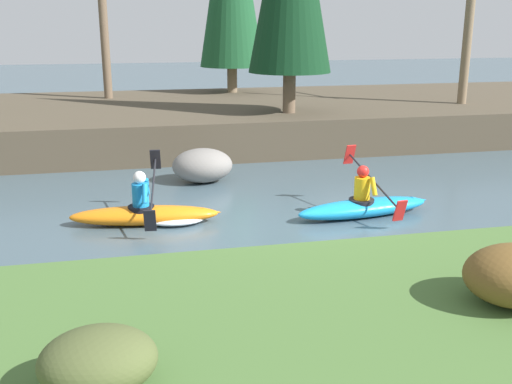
# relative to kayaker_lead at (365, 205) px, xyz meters

# --- Properties ---
(ground_plane) EXTENTS (90.00, 90.00, 0.00)m
(ground_plane) POSITION_rel_kayaker_lead_xyz_m (-1.90, -0.44, -0.22)
(ground_plane) COLOR #425660
(riverbank_far) EXTENTS (44.00, 8.28, 1.06)m
(riverbank_far) POSITION_rel_kayaker_lead_xyz_m (-1.90, 8.94, 0.31)
(riverbank_far) COLOR #4C4233
(riverbank_far) RESTS_ON ground
(bare_tree_upstream) EXTENTS (2.99, 2.96, 5.38)m
(bare_tree_upstream) POSITION_rel_kayaker_lead_xyz_m (-4.86, 10.92, 3.38)
(bare_tree_upstream) COLOR brown
(bare_tree_upstream) RESTS_ON riverbank_far
(bare_tree_mid_upstream) EXTENTS (2.71, 2.68, 4.84)m
(bare_tree_mid_upstream) POSITION_rel_kayaker_lead_xyz_m (6.15, 7.13, 3.12)
(bare_tree_mid_upstream) COLOR #7A664C
(bare_tree_mid_upstream) RESTS_ON riverbank_far
(shrub_clump_second) EXTENTS (0.94, 0.79, 0.51)m
(shrub_clump_second) POSITION_rel_kayaker_lead_xyz_m (-4.67, -5.83, 0.79)
(shrub_clump_second) COLOR #4C562D
(shrub_clump_second) RESTS_ON riverbank_near
(kayaker_lead) EXTENTS (2.80, 2.07, 1.20)m
(kayaker_lead) POSITION_rel_kayaker_lead_xyz_m (0.00, 0.00, 0.00)
(kayaker_lead) COLOR #1993D6
(kayaker_lead) RESTS_ON ground
(kayaker_middle) EXTENTS (2.79, 2.07, 1.20)m
(kayaker_middle) POSITION_rel_kayaker_lead_xyz_m (-4.01, 0.42, -0.02)
(kayaker_middle) COLOR orange
(kayaker_middle) RESTS_ON ground
(boulder_midstream) EXTENTS (1.39, 1.09, 0.79)m
(boulder_midstream) POSITION_rel_kayaker_lead_xyz_m (-2.69, 3.18, 0.17)
(boulder_midstream) COLOR gray
(boulder_midstream) RESTS_ON ground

